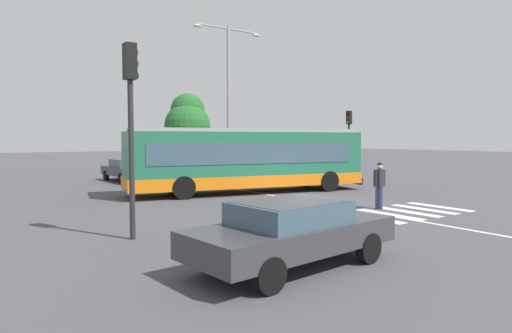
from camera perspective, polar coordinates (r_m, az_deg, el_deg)
The scene contains 14 objects.
ground_plane at distance 17.52m, azimuth 6.95°, elevation -4.89°, with size 160.00×160.00×0.00m, color #47474C.
city_transit_bus at distance 21.04m, azimuth -1.12°, elevation 0.91°, with size 11.84×4.90×3.06m.
pedestrian_crossing_street at distance 16.74m, azimuth 15.75°, elevation -2.05°, with size 0.57×0.32×1.72m.
foreground_sedan at distance 8.88m, azimuth 4.67°, elevation -8.19°, with size 4.66×2.26×1.35m.
parked_car_charcoal at distance 27.65m, azimuth -16.40°, elevation -0.30°, with size 1.95×4.54×1.35m.
parked_car_red at distance 28.91m, azimuth -11.33°, elevation -0.06°, with size 1.88×4.50×1.35m.
parked_car_white at distance 29.77m, azimuth -6.06°, elevation 0.10°, with size 1.90×4.51×1.35m.
traffic_light_near_corner at distance 11.59m, azimuth -15.97°, elevation 7.13°, with size 0.33×0.32×4.97m.
traffic_light_far_corner at distance 30.47m, azimuth 11.97°, elevation 4.35°, with size 0.33×0.32×4.47m.
bus_stop_shelter at distance 32.38m, azimuth 6.05°, elevation 3.30°, with size 4.43×1.54×3.25m.
twin_arm_street_lamp at distance 30.12m, azimuth -3.62°, elevation 10.45°, with size 5.17×0.32×10.10m.
background_tree_right at distance 36.28m, azimuth -8.91°, elevation 5.77°, with size 3.73×3.73×6.30m.
crosswalk_painted_stripes at distance 15.34m, azimuth 15.81°, elevation -6.20°, with size 7.34×2.64×0.01m.
lane_center_line at distance 19.29m, azimuth 3.88°, elevation -4.08°, with size 0.16×24.00×0.01m, color silver.
Camera 1 is at (-11.59, -12.88, 2.58)m, focal length 30.75 mm.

